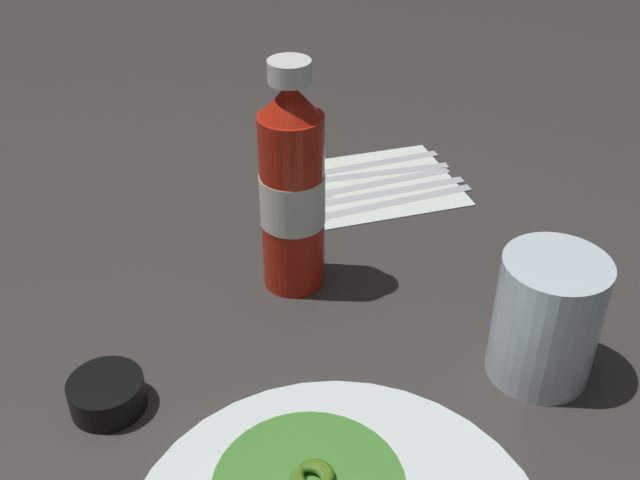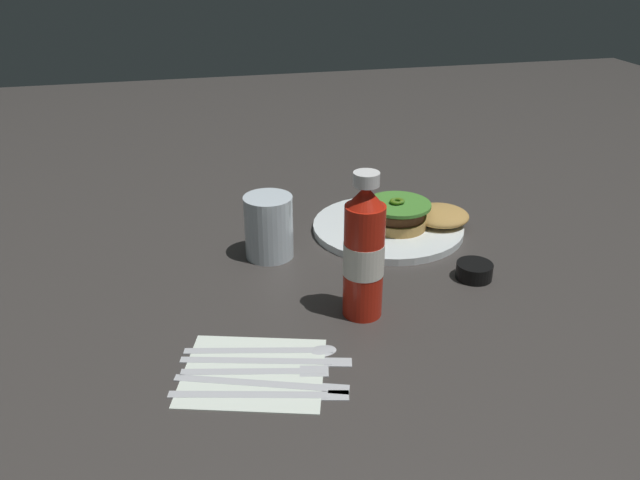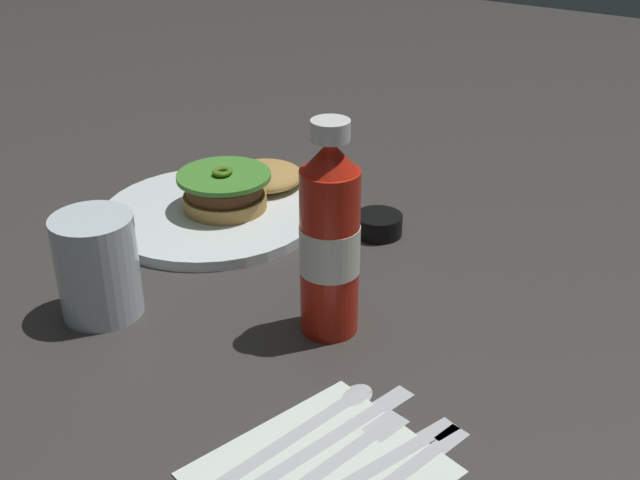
{
  "view_description": "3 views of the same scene",
  "coord_description": "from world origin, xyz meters",
  "views": [
    {
      "loc": [
        0.2,
        0.34,
        0.43
      ],
      "look_at": [
        -0.11,
        -0.14,
        0.05
      ],
      "focal_mm": 42.74,
      "sensor_mm": 36.0,
      "label": 1
    },
    {
      "loc": [
        -0.33,
        -0.89,
        0.5
      ],
      "look_at": [
        -0.14,
        -0.06,
        0.08
      ],
      "focal_mm": 35.9,
      "sensor_mm": 36.0,
      "label": 2
    },
    {
      "loc": [
        -0.64,
        -0.49,
        0.44
      ],
      "look_at": [
        -0.09,
        -0.13,
        0.09
      ],
      "focal_mm": 44.39,
      "sensor_mm": 36.0,
      "label": 3
    }
  ],
  "objects": [
    {
      "name": "ground_plane",
      "position": [
        0.0,
        0.0,
        0.0
      ],
      "size": [
        3.0,
        3.0,
        0.0
      ],
      "primitive_type": "plane",
      "color": "#393533"
    },
    {
      "name": "dinner_plate",
      "position": [
        0.03,
        0.1,
        0.01
      ],
      "size": [
        0.27,
        0.27,
        0.01
      ],
      "primitive_type": "cylinder",
      "color": "white",
      "rests_on": "ground_plane"
    },
    {
      "name": "burger_sandwich",
      "position": [
        0.07,
        0.09,
        0.03
      ],
      "size": [
        0.19,
        0.12,
        0.05
      ],
      "color": "#B38745",
      "rests_on": "dinner_plate"
    },
    {
      "name": "ketchup_bottle",
      "position": [
        -0.09,
        -0.15,
        0.1
      ],
      "size": [
        0.06,
        0.06,
        0.21
      ],
      "color": "red",
      "rests_on": "ground_plane"
    },
    {
      "name": "water_glass",
      "position": [
        -0.19,
        0.06,
        0.05
      ],
      "size": [
        0.08,
        0.08,
        0.11
      ],
      "primitive_type": "cylinder",
      "color": "silver",
      "rests_on": "ground_plane"
    },
    {
      "name": "condiment_cup",
      "position": [
        0.11,
        -0.09,
        0.01
      ],
      "size": [
        0.06,
        0.06,
        0.03
      ],
      "primitive_type": "cylinder",
      "color": "black",
      "rests_on": "ground_plane"
    },
    {
      "name": "napkin",
      "position": [
        -0.26,
        -0.25,
        0.0
      ],
      "size": [
        0.21,
        0.19,
        0.0
      ],
      "primitive_type": "cube",
      "rotation": [
        0.0,
        0.0,
        -0.29
      ],
      "color": "white",
      "rests_on": "ground_plane"
    },
    {
      "name": "butter_knife",
      "position": [
        -0.25,
        -0.28,
        0.0
      ],
      "size": [
        0.21,
        0.09,
        0.0
      ],
      "color": "silver",
      "rests_on": "napkin"
    },
    {
      "name": "fork_utensil",
      "position": [
        -0.25,
        -0.25,
        0.0
      ],
      "size": [
        0.18,
        0.06,
        0.0
      ],
      "color": "silver",
      "rests_on": "napkin"
    },
    {
      "name": "steak_knife",
      "position": [
        -0.23,
        -0.24,
        0.0
      ],
      "size": [
        0.22,
        0.07,
        0.0
      ],
      "color": "silver",
      "rests_on": "napkin"
    },
    {
      "name": "spoon_utensil",
      "position": [
        -0.22,
        -0.21,
        0.0
      ],
      "size": [
        0.2,
        0.06,
        0.0
      ],
      "color": "silver",
      "rests_on": "napkin"
    }
  ]
}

